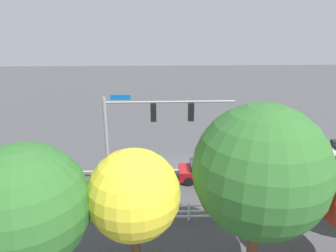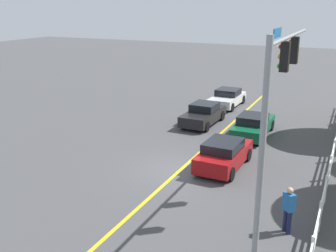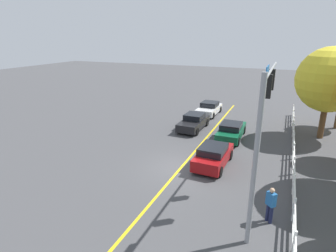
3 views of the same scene
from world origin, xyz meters
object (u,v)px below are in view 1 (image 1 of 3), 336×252
tree_1 (260,171)px  tree_3 (25,207)px  car_2 (206,171)px  pedestrian (138,198)px  tree_5 (134,195)px  car_3 (279,151)px  car_0 (283,171)px

tree_1 → tree_3: 8.67m
car_2 → pedestrian: pedestrian is taller
tree_1 → tree_5: tree_1 is taller
car_3 → tree_5: size_ratio=0.68×
tree_3 → car_3: bearing=-137.7°
car_0 → pedestrian: (10.07, 3.63, 0.29)m
car_0 → pedestrian: 10.71m
car_2 → tree_3: bearing=-127.5°
car_2 → tree_1: bearing=-85.5°
car_2 → tree_1: (-0.42, 9.21, 4.60)m
pedestrian → tree_3: 7.97m
car_0 → car_2: 5.47m
car_3 → tree_3: (14.66, 13.36, 3.76)m
car_3 → car_2: bearing=29.3°
car_2 → tree_1: 10.30m
car_0 → tree_3: (13.64, 9.85, 3.77)m
tree_3 → tree_5: tree_3 is taller
car_0 → car_2: bearing=179.1°
car_0 → tree_5: size_ratio=0.71×
car_3 → car_0: bearing=75.3°
pedestrian → tree_5: bearing=134.6°
car_2 → tree_1: tree_1 is taller
tree_1 → tree_3: bearing=4.9°
tree_1 → tree_5: (4.79, 0.06, -0.88)m
car_3 → tree_5: (10.85, 12.69, 3.75)m
pedestrian → car_0: bearing=-118.0°
car_2 → pedestrian: (4.60, 3.72, 0.24)m
car_3 → tree_1: bearing=65.8°
pedestrian → tree_5: size_ratio=0.27×
car_3 → tree_1: (6.07, 12.63, 4.63)m
pedestrian → tree_3: tree_3 is taller
car_2 → tree_5: bearing=-113.3°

